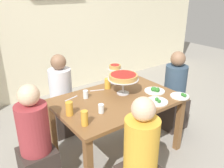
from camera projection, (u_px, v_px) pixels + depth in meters
ground_plane at (117, 151)px, 3.06m from camera, size 12.00×12.00×0.00m
rear_partition at (41, 20)px, 4.16m from camera, size 8.00×0.12×2.80m
dining_table at (117, 106)px, 2.81m from camera, size 1.43×0.95×0.74m
diner_far_left at (62, 101)px, 3.27m from camera, size 0.34×0.34×1.15m
diner_near_left at (140, 165)px, 2.11m from camera, size 0.34×0.34×1.15m
diner_head_east at (174, 97)px, 3.40m from camera, size 0.34×0.34×1.15m
diner_head_west at (36, 147)px, 2.35m from camera, size 0.34×0.34×1.15m
deep_dish_pizza_stand at (123, 78)px, 2.83m from camera, size 0.37×0.37×0.25m
personal_pizza_stand at (115, 70)px, 3.16m from camera, size 0.18×0.18×0.26m
salad_plate_near_diner at (155, 90)px, 2.94m from camera, size 0.25×0.25×0.07m
salad_plate_far_diner at (180, 96)px, 2.81m from camera, size 0.22×0.22×0.05m
salad_plate_spare at (157, 101)px, 2.68m from camera, size 0.25×0.25×0.06m
beer_glass_amber_tall at (69, 109)px, 2.40m from camera, size 0.08×0.08×0.14m
beer_glass_amber_short at (84, 118)px, 2.22m from camera, size 0.07×0.07×0.15m
beer_glass_amber_spare at (108, 84)px, 3.03m from camera, size 0.08×0.08×0.13m
water_glass_clear_near at (86, 94)px, 2.77m from camera, size 0.06×0.06×0.10m
water_glass_clear_far at (101, 109)px, 2.45m from camera, size 0.06×0.06×0.09m
cutlery_fork_near at (97, 90)px, 2.99m from camera, size 0.17×0.08×0.00m
cutlery_knife_near at (71, 98)px, 2.77m from camera, size 0.18×0.06×0.00m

